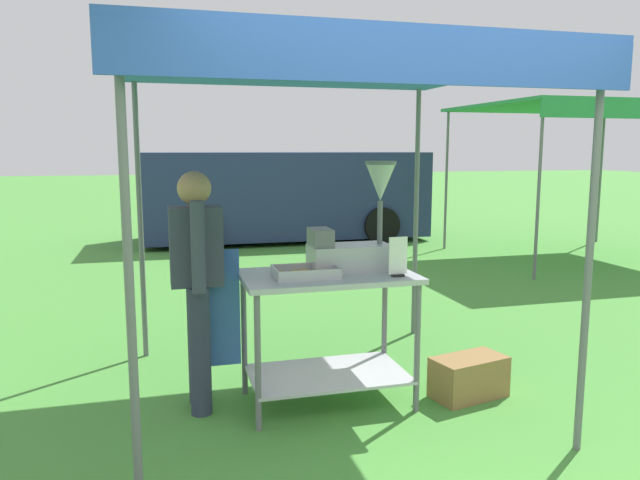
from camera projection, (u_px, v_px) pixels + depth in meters
name	position (u px, v px, depth m)	size (l,w,h in m)	color
ground_plane	(253.00, 271.00, 8.77)	(70.00, 70.00, 0.00)	#478E38
stall_canopy	(324.00, 72.00, 4.00)	(2.67, 2.56, 2.34)	slate
donut_cart	(328.00, 312.00, 4.14)	(1.17, 0.70, 0.92)	#B7B7BC
donut_tray	(304.00, 274.00, 3.98)	(0.42, 0.27, 0.07)	#B7B7BC
donut_fryer	(356.00, 235.00, 4.19)	(0.61, 0.28, 0.75)	#B7B7BC
menu_sign	(398.00, 259.00, 4.00)	(0.13, 0.05, 0.26)	black
vendor	(198.00, 278.00, 4.01)	(0.45, 0.53, 1.61)	#2D3347
supply_crate	(469.00, 377.00, 4.31)	(0.58, 0.39, 0.29)	olive
van_navy	(285.00, 195.00, 11.74)	(5.35, 2.14, 1.69)	navy
neighbour_tent	(582.00, 110.00, 9.51)	(3.39, 2.86, 2.44)	slate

